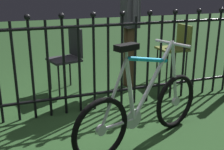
{
  "coord_description": "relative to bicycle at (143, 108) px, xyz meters",
  "views": [
    {
      "loc": [
        -0.76,
        -2.25,
        1.38
      ],
      "look_at": [
        0.15,
        0.2,
        0.55
      ],
      "focal_mm": 45.37,
      "sensor_mm": 36.0,
      "label": 1
    }
  ],
  "objects": [
    {
      "name": "iron_fence",
      "position": [
        -0.39,
        0.85,
        0.26
      ],
      "size": [
        4.55,
        0.07,
        1.16
      ],
      "color": "black",
      "rests_on": "ground"
    },
    {
      "name": "person_visitor",
      "position": [
        0.49,
        1.4,
        0.69
      ],
      "size": [
        0.23,
        0.48,
        1.69
      ],
      "color": "#4C3823",
      "rests_on": "ground"
    },
    {
      "name": "chair_olive",
      "position": [
        1.29,
        1.48,
        0.19
      ],
      "size": [
        0.41,
        0.41,
        0.83
      ],
      "color": "black",
      "rests_on": "ground"
    },
    {
      "name": "bicycle",
      "position": [
        0.0,
        0.0,
        0.0
      ],
      "size": [
        1.42,
        0.57,
        0.94
      ],
      "color": "black",
      "rests_on": "ground"
    },
    {
      "name": "ground_plane",
      "position": [
        -0.31,
        0.17,
        -0.33
      ],
      "size": [
        20.0,
        20.0,
        0.0
      ],
      "primitive_type": "plane",
      "color": "#244521"
    },
    {
      "name": "chair_charcoal",
      "position": [
        -0.31,
        1.59,
        0.18
      ],
      "size": [
        0.46,
        0.45,
        0.85
      ],
      "color": "black",
      "rests_on": "ground"
    }
  ]
}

